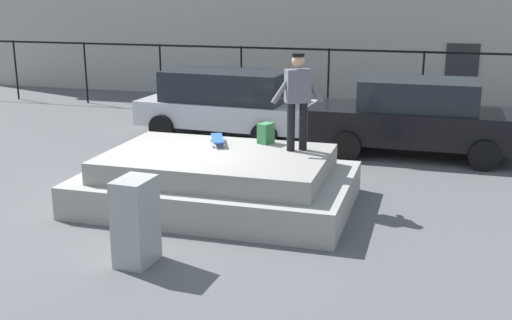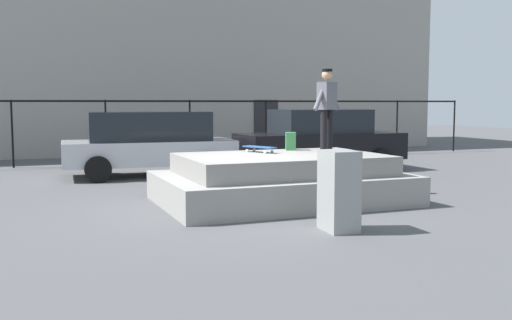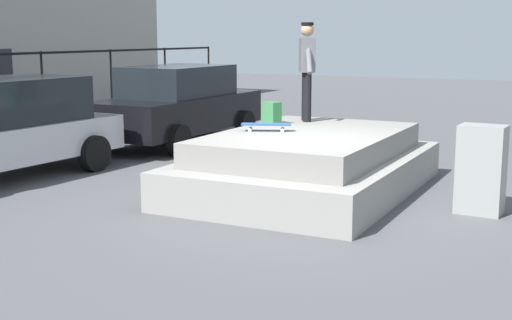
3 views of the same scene
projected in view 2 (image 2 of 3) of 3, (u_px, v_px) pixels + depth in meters
The scene contains 10 objects.
ground_plane at pixel (244, 207), 10.76m from camera, with size 60.00×60.00×0.00m, color #4C4C4F.
concrete_ledge at pixel (282, 181), 11.22m from camera, with size 4.58×3.00×0.92m.
skateboarder at pixel (327, 104), 12.08m from camera, with size 0.86×0.54×1.67m.
skateboard at pixel (259, 147), 11.67m from camera, with size 0.49×0.78×0.12m.
backpack at pixel (291, 141), 12.24m from camera, with size 0.28×0.20×0.37m, color #33723F.
car_silver_hatchback_near at pixel (149, 142), 15.22m from camera, with size 4.44×2.26×1.67m.
car_black_sedan_mid at pixel (320, 139), 16.44m from camera, with size 4.60×2.08×1.71m.
utility_box at pixel (339, 191), 8.71m from camera, with size 0.44×0.60×1.20m, color gray.
fence_row at pixel (149, 118), 18.53m from camera, with size 24.06×0.06×1.99m.
warehouse_building at pixel (117, 62), 24.05m from camera, with size 26.11×7.44×7.13m.
Camera 2 is at (-3.74, -9.95, 1.91)m, focal length 41.27 mm.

